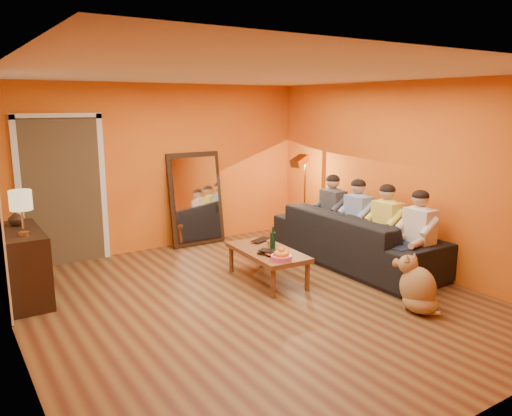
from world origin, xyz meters
TOP-DOWN VIEW (x-y plane):
  - room_shell at (0.00, 0.37)m, footprint 5.00×5.50m
  - doorway_recess at (-1.50, 2.83)m, footprint 1.06×0.30m
  - door_jamb_left at (-2.07, 2.71)m, footprint 0.08×0.06m
  - door_jamb_right at (-0.93, 2.71)m, footprint 0.08×0.06m
  - door_header at (-1.50, 2.71)m, footprint 1.22×0.06m
  - mirror_frame at (0.55, 2.63)m, footprint 0.92×0.27m
  - mirror_glass at (0.55, 2.59)m, footprint 0.78×0.21m
  - sideboard at (-2.24, 1.55)m, footprint 0.44×1.18m
  - table_lamp at (-2.24, 1.25)m, footprint 0.24×0.24m
  - sofa at (2.00, 0.40)m, footprint 2.66×1.04m
  - coffee_table at (0.53, 0.51)m, footprint 0.69×1.25m
  - floor_lamp at (2.10, 1.72)m, footprint 0.35×0.31m
  - dog at (1.39, -1.22)m, footprint 0.42×0.59m
  - person_far_left at (2.13, -0.60)m, footprint 0.70×0.44m
  - person_mid_left at (2.13, -0.05)m, footprint 0.70×0.44m
  - person_mid_right at (2.13, 0.50)m, footprint 0.70×0.44m
  - person_far_right at (2.13, 1.05)m, footprint 0.70×0.44m
  - fruit_bowl at (0.43, 0.06)m, footprint 0.26×0.26m
  - wine_bottle at (0.58, 0.46)m, footprint 0.07×0.07m
  - tumbler at (0.65, 0.63)m, footprint 0.11×0.11m
  - laptop at (0.71, 0.86)m, footprint 0.41×0.34m
  - book_lower at (0.35, 0.31)m, footprint 0.26×0.29m
  - book_mid at (0.36, 0.32)m, footprint 0.19×0.24m
  - book_upper at (0.35, 0.30)m, footprint 0.24×0.26m
  - vase at (-2.24, 1.80)m, footprint 0.18×0.18m
  - flowers at (-2.24, 1.80)m, footprint 0.17×0.17m

SIDE VIEW (x-z plane):
  - coffee_table at x=0.53m, z-range 0.00..0.42m
  - dog at x=1.39m, z-range 0.00..0.65m
  - sofa at x=2.00m, z-range 0.00..0.78m
  - sideboard at x=-2.24m, z-range 0.00..0.85m
  - book_lower at x=0.35m, z-range 0.42..0.44m
  - laptop at x=0.71m, z-range 0.42..0.45m
  - book_mid at x=0.36m, z-range 0.44..0.46m
  - tumbler at x=0.65m, z-range 0.42..0.50m
  - book_upper at x=0.35m, z-range 0.46..0.48m
  - fruit_bowl at x=0.43m, z-range 0.42..0.58m
  - wine_bottle at x=0.58m, z-range 0.42..0.73m
  - person_far_left at x=2.13m, z-range 0.00..1.22m
  - person_mid_left at x=2.13m, z-range 0.00..1.22m
  - person_mid_right at x=2.13m, z-range 0.00..1.22m
  - person_far_right at x=2.13m, z-range 0.00..1.22m
  - floor_lamp at x=2.10m, z-range 0.00..1.44m
  - mirror_frame at x=0.55m, z-range 0.00..1.52m
  - mirror_glass at x=0.55m, z-range 0.09..1.43m
  - vase at x=-2.24m, z-range 0.85..1.04m
  - doorway_recess at x=-1.50m, z-range 0.00..2.10m
  - door_jamb_left at x=-2.07m, z-range -0.05..2.15m
  - door_jamb_right at x=-0.93m, z-range -0.05..2.15m
  - table_lamp at x=-2.24m, z-range 0.85..1.36m
  - flowers at x=-2.24m, z-range 0.97..1.42m
  - room_shell at x=0.00m, z-range 0.00..2.60m
  - door_header at x=-1.50m, z-range 2.08..2.16m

